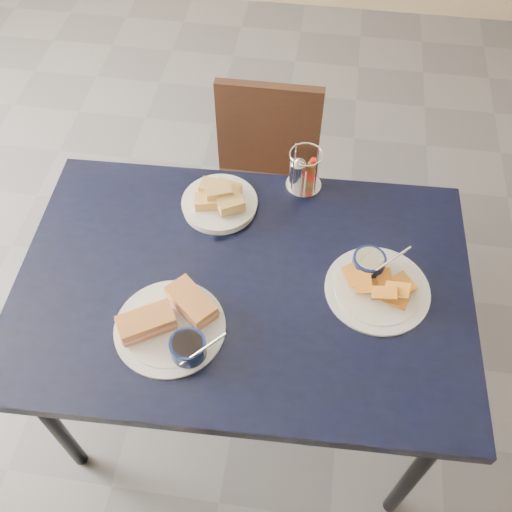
# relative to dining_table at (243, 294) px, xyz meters

# --- Properties ---
(ground) EXTENTS (6.00, 6.00, 0.00)m
(ground) POSITION_rel_dining_table_xyz_m (-0.03, 0.22, -0.69)
(ground) COLOR #525257
(ground) RESTS_ON ground
(dining_table) EXTENTS (1.27, 0.87, 0.75)m
(dining_table) POSITION_rel_dining_table_xyz_m (0.00, 0.00, 0.00)
(dining_table) COLOR black
(dining_table) RESTS_ON ground
(chair_far) EXTENTS (0.39, 0.37, 0.82)m
(chair_far) POSITION_rel_dining_table_xyz_m (-0.03, 0.68, -0.22)
(chair_far) COLOR black
(chair_far) RESTS_ON ground
(sandwich_plate) EXTENTS (0.31, 0.29, 0.12)m
(sandwich_plate) POSITION_rel_dining_table_xyz_m (-0.15, -0.17, 0.09)
(sandwich_plate) COLOR white
(sandwich_plate) RESTS_ON dining_table
(plantain_plate) EXTENTS (0.28, 0.28, 0.12)m
(plantain_plate) POSITION_rel_dining_table_xyz_m (0.35, 0.04, 0.08)
(plantain_plate) COLOR white
(plantain_plate) RESTS_ON dining_table
(bread_basket) EXTENTS (0.22, 0.22, 0.08)m
(bread_basket) POSITION_rel_dining_table_xyz_m (-0.11, 0.26, 0.09)
(bread_basket) COLOR white
(bread_basket) RESTS_ON dining_table
(condiment_caddy) EXTENTS (0.11, 0.11, 0.14)m
(condiment_caddy) POSITION_rel_dining_table_xyz_m (0.12, 0.38, 0.12)
(condiment_caddy) COLOR silver
(condiment_caddy) RESTS_ON dining_table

